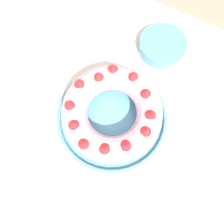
{
  "coord_description": "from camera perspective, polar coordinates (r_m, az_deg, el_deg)",
  "views": [
    {
      "loc": [
        0.06,
        -0.15,
        1.39
      ],
      "look_at": [
        -0.02,
        0.02,
        0.79
      ],
      "focal_mm": 35.0,
      "sensor_mm": 36.0,
      "label": 1
    }
  ],
  "objects": [
    {
      "name": "bundt_cake",
      "position": [
        0.62,
        -0.01,
        0.03
      ],
      "size": [
        0.29,
        0.29,
        0.09
      ],
      "color": "#E09EAD",
      "rests_on": "serving_dish"
    },
    {
      "name": "serving_dish",
      "position": [
        0.67,
        0.0,
        -1.23
      ],
      "size": [
        0.34,
        0.34,
        0.02
      ],
      "color": "#518EB2",
      "rests_on": "dining_table"
    },
    {
      "name": "dining_table",
      "position": [
        0.77,
        0.76,
        -4.97
      ],
      "size": [
        1.34,
        0.98,
        0.73
      ],
      "color": "beige",
      "rests_on": "ground_plane"
    },
    {
      "name": "fork",
      "position": [
        0.78,
        -16.17,
        11.31
      ],
      "size": [
        0.02,
        0.21,
        0.01
      ],
      "rotation": [
        0.0,
        0.0,
        -0.01
      ],
      "color": "white",
      "rests_on": "dining_table"
    },
    {
      "name": "napkin",
      "position": [
        0.72,
        23.92,
        -9.25
      ],
      "size": [
        0.18,
        0.13,
        0.0
      ],
      "primitive_type": "cube",
      "rotation": [
        0.0,
        0.0,
        -0.1
      ],
      "color": "beige",
      "rests_on": "dining_table"
    },
    {
      "name": "side_bowl",
      "position": [
        0.79,
        12.98,
        16.43
      ],
      "size": [
        0.16,
        0.16,
        0.04
      ],
      "primitive_type": "cylinder",
      "color": "#518EB2",
      "rests_on": "dining_table"
    },
    {
      "name": "serving_knife",
      "position": [
        0.78,
        -19.33,
        10.17
      ],
      "size": [
        0.02,
        0.24,
        0.01
      ],
      "rotation": [
        0.0,
        0.0,
        -0.03
      ],
      "color": "white",
      "rests_on": "dining_table"
    },
    {
      "name": "ground_plane",
      "position": [
        1.4,
        0.42,
        -10.4
      ],
      "size": [
        8.0,
        8.0,
        0.0
      ],
      "primitive_type": "plane",
      "color": "gray"
    },
    {
      "name": "cake_knife",
      "position": [
        0.76,
        -15.54,
        8.65
      ],
      "size": [
        0.02,
        0.18,
        0.01
      ],
      "rotation": [
        0.0,
        0.0,
        -0.01
      ],
      "color": "white",
      "rests_on": "dining_table"
    }
  ]
}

